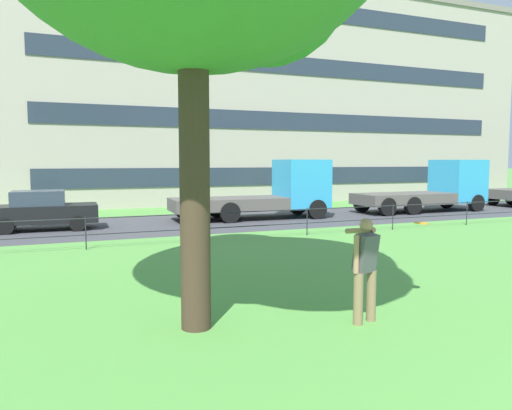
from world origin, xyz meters
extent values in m
cube|color=#424247|center=(0.00, 19.20, 0.00)|extent=(80.00, 6.97, 0.01)
cylinder|color=#232328|center=(-5.66, 14.17, 0.50)|extent=(0.04, 0.04, 1.00)
cylinder|color=#232328|center=(-1.89, 14.17, 0.50)|extent=(0.04, 0.04, 1.00)
cylinder|color=#232328|center=(1.89, 14.17, 0.50)|extent=(0.04, 0.04, 1.00)
cylinder|color=#232328|center=(5.66, 14.17, 0.50)|extent=(0.04, 0.04, 1.00)
cylinder|color=#232328|center=(9.43, 14.17, 0.50)|extent=(0.04, 0.04, 1.00)
cylinder|color=#232328|center=(0.00, 14.17, 0.45)|extent=(33.96, 0.03, 0.03)
cylinder|color=#232328|center=(0.00, 14.17, 0.95)|extent=(33.96, 0.03, 0.03)
cylinder|color=#423023|center=(-4.37, 6.18, 2.53)|extent=(0.48, 0.48, 5.05)
cylinder|color=#846B4C|center=(-1.87, 5.34, 0.43)|extent=(0.16, 0.16, 0.86)
cylinder|color=#846B4C|center=(-1.56, 5.42, 0.43)|extent=(0.16, 0.16, 0.86)
cube|color=#4C4C51|center=(-1.72, 5.38, 1.17)|extent=(0.42, 0.39, 0.65)
sphere|color=#A87A5B|center=(-1.72, 5.38, 1.64)|extent=(0.22, 0.22, 0.22)
cylinder|color=#A87A5B|center=(-1.60, 5.73, 1.49)|extent=(0.24, 0.63, 0.18)
cylinder|color=#A87A5B|center=(-1.94, 5.32, 1.18)|extent=(0.09, 0.09, 0.62)
cylinder|color=orange|center=(-0.10, 5.94, 1.52)|extent=(0.31, 0.31, 0.05)
cube|color=black|center=(-6.98, 19.21, 0.64)|extent=(4.04, 1.79, 0.68)
cube|color=#2D3847|center=(-7.13, 19.21, 1.26)|extent=(1.93, 1.56, 0.56)
cylinder|color=black|center=(-5.72, 19.99, 0.30)|extent=(0.60, 0.21, 0.60)
cylinder|color=black|center=(-5.76, 18.37, 0.30)|extent=(0.60, 0.21, 0.60)
cylinder|color=black|center=(-8.20, 20.04, 0.30)|extent=(0.60, 0.21, 0.60)
cylinder|color=black|center=(-8.23, 18.43, 0.30)|extent=(0.60, 0.21, 0.60)
cube|color=#2D99D1|center=(4.40, 19.51, 1.60)|extent=(2.17, 2.37, 2.30)
cube|color=#283342|center=(5.29, 19.48, 1.94)|extent=(0.18, 1.84, 0.87)
cube|color=#56514C|center=(0.75, 19.63, 0.73)|extent=(5.27, 2.47, 0.56)
cylinder|color=black|center=(4.75, 20.56, 0.45)|extent=(0.91, 0.33, 0.90)
cylinder|color=black|center=(4.68, 18.44, 0.45)|extent=(0.91, 0.33, 0.90)
cylinder|color=black|center=(0.53, 20.69, 0.45)|extent=(0.91, 0.33, 0.90)
cylinder|color=black|center=(0.46, 18.58, 0.45)|extent=(0.91, 0.33, 0.90)
cylinder|color=black|center=(-1.03, 20.74, 0.45)|extent=(0.91, 0.33, 0.90)
cylinder|color=black|center=(-1.10, 18.63, 0.45)|extent=(0.91, 0.33, 0.90)
cube|color=#2D99D1|center=(13.91, 19.28, 1.60)|extent=(2.11, 2.31, 2.30)
cube|color=#283342|center=(14.81, 19.29, 1.94)|extent=(0.13, 1.84, 0.87)
cube|color=#56514C|center=(10.26, 19.26, 0.73)|extent=(5.21, 2.33, 0.56)
cylinder|color=black|center=(14.22, 20.34, 0.45)|extent=(0.90, 0.30, 0.90)
cylinder|color=black|center=(14.23, 18.23, 0.45)|extent=(0.90, 0.30, 0.90)
cylinder|color=black|center=(10.00, 20.32, 0.45)|extent=(0.90, 0.30, 0.90)
cylinder|color=black|center=(10.01, 18.21, 0.45)|extent=(0.90, 0.30, 0.90)
cylinder|color=black|center=(8.44, 20.31, 0.45)|extent=(0.90, 0.30, 0.90)
cylinder|color=black|center=(8.45, 18.20, 0.45)|extent=(0.90, 0.30, 0.90)
cylinder|color=black|center=(19.75, 20.68, 0.45)|extent=(0.90, 0.31, 0.90)
cylinder|color=black|center=(18.19, 20.70, 0.45)|extent=(0.90, 0.31, 0.90)
cube|color=#ADA393|center=(7.81, 34.28, 6.93)|extent=(37.08, 15.12, 13.87)
cube|color=gray|center=(7.81, 34.28, 14.07)|extent=(37.32, 15.36, 0.40)
cube|color=#283342|center=(7.81, 26.69, 1.73)|extent=(31.15, 0.06, 1.10)
cube|color=#283342|center=(7.81, 26.69, 5.20)|extent=(31.15, 0.06, 1.10)
cube|color=#283342|center=(7.81, 26.69, 8.67)|extent=(31.15, 0.06, 1.10)
cube|color=#283342|center=(7.81, 26.69, 12.14)|extent=(31.15, 0.06, 1.10)
camera|label=1|loc=(-6.33, -1.21, 2.67)|focal=34.02mm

